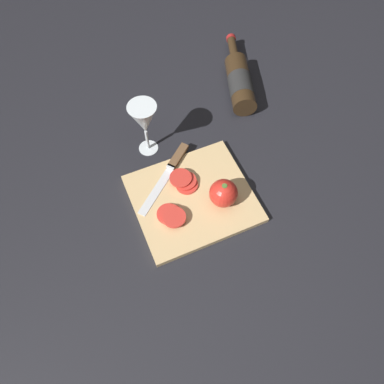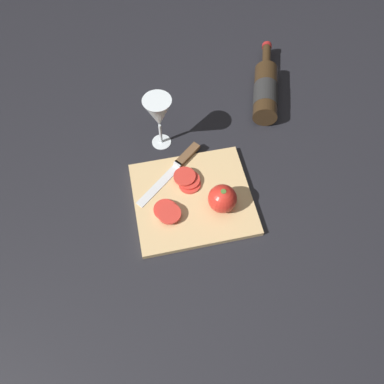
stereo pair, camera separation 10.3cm
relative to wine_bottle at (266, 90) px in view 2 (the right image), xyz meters
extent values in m
plane|color=black|center=(-0.32, -0.37, -0.04)|extent=(3.00, 3.00, 0.00)
cube|color=tan|center=(-0.32, -0.34, -0.03)|extent=(0.33, 0.30, 0.02)
cylinder|color=#332314|center=(0.00, -0.01, 0.00)|extent=(0.14, 0.23, 0.08)
cone|color=#332314|center=(0.04, 0.10, 0.00)|extent=(0.08, 0.04, 0.07)
cylinder|color=#332314|center=(0.05, 0.16, 0.00)|extent=(0.06, 0.10, 0.03)
cylinder|color=maroon|center=(0.07, 0.21, 0.00)|extent=(0.04, 0.02, 0.03)
cylinder|color=black|center=(-0.01, -0.03, 0.00)|extent=(0.11, 0.11, 0.08)
cylinder|color=silver|center=(-0.37, -0.11, -0.04)|extent=(0.06, 0.06, 0.00)
cylinder|color=silver|center=(-0.37, -0.11, 0.00)|extent=(0.01, 0.01, 0.08)
cone|color=silver|center=(-0.37, -0.11, 0.09)|extent=(0.08, 0.08, 0.10)
cone|color=beige|center=(-0.37, -0.11, 0.07)|extent=(0.03, 0.03, 0.05)
sphere|color=red|center=(-0.25, -0.38, 0.02)|extent=(0.08, 0.08, 0.08)
cylinder|color=#47702D|center=(-0.25, -0.38, 0.05)|extent=(0.01, 0.01, 0.01)
cube|color=silver|center=(-0.41, -0.28, -0.02)|extent=(0.15, 0.13, 0.00)
cube|color=silver|center=(-0.34, -0.22, -0.01)|extent=(0.02, 0.03, 0.01)
cube|color=brown|center=(-0.30, -0.19, -0.01)|extent=(0.09, 0.08, 0.01)
cylinder|color=red|center=(-0.32, -0.29, -0.02)|extent=(0.06, 0.06, 0.01)
cylinder|color=red|center=(-0.32, -0.28, -0.01)|extent=(0.06, 0.06, 0.01)
cylinder|color=red|center=(-0.33, -0.27, -0.01)|extent=(0.06, 0.06, 0.01)
cylinder|color=red|center=(-0.40, -0.36, -0.02)|extent=(0.06, 0.06, 0.01)
cylinder|color=red|center=(-0.40, -0.37, -0.01)|extent=(0.06, 0.06, 0.01)
cylinder|color=red|center=(-0.39, -0.38, -0.01)|extent=(0.06, 0.06, 0.01)
camera|label=1|loc=(-0.53, -0.81, 0.91)|focal=35.00mm
camera|label=2|loc=(-0.43, -0.84, 0.91)|focal=35.00mm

